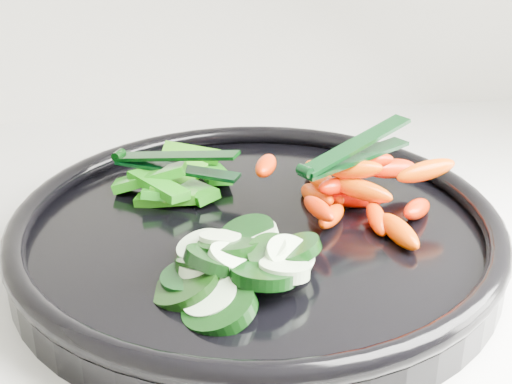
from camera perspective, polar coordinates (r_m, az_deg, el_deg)
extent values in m
cylinder|color=black|center=(0.55, 0.00, -3.97)|extent=(0.44, 0.44, 0.02)
torus|color=black|center=(0.54, 0.00, -2.28)|extent=(0.44, 0.44, 0.02)
cylinder|color=black|center=(0.45, -2.93, -9.24)|extent=(0.07, 0.07, 0.03)
cylinder|color=#B7CEA5|center=(0.46, -3.60, -8.61)|extent=(0.05, 0.05, 0.02)
cylinder|color=black|center=(0.49, -3.79, -5.97)|extent=(0.05, 0.05, 0.03)
cylinder|color=beige|center=(0.48, -4.19, -6.55)|extent=(0.04, 0.04, 0.03)
cylinder|color=black|center=(0.51, -4.13, -4.88)|extent=(0.05, 0.05, 0.02)
cylinder|color=beige|center=(0.51, -4.32, -4.51)|extent=(0.05, 0.05, 0.02)
cylinder|color=black|center=(0.48, -4.96, -6.85)|extent=(0.06, 0.06, 0.02)
cylinder|color=#D2EDBE|center=(0.49, -4.32, -6.06)|extent=(0.04, 0.04, 0.01)
cylinder|color=black|center=(0.47, -5.54, -7.51)|extent=(0.06, 0.06, 0.03)
cylinder|color=beige|center=(0.47, -4.09, -7.09)|extent=(0.04, 0.04, 0.02)
cylinder|color=black|center=(0.49, 3.02, -4.68)|extent=(0.05, 0.06, 0.03)
cylinder|color=beige|center=(0.48, 1.03, -4.92)|extent=(0.04, 0.04, 0.02)
cylinder|color=black|center=(0.49, -2.13, -4.38)|extent=(0.05, 0.05, 0.02)
cylinder|color=#D9F6C5|center=(0.50, -2.89, -3.84)|extent=(0.04, 0.04, 0.01)
cylinder|color=black|center=(0.48, -3.21, -5.52)|extent=(0.05, 0.05, 0.03)
cylinder|color=#D5F2C1|center=(0.47, -1.90, -5.61)|extent=(0.05, 0.05, 0.03)
cylinder|color=black|center=(0.48, 1.38, -5.18)|extent=(0.05, 0.05, 0.03)
cylinder|color=#DEF8C6|center=(0.48, 2.68, -5.20)|extent=(0.04, 0.04, 0.03)
cylinder|color=black|center=(0.51, -0.70, -3.50)|extent=(0.06, 0.06, 0.02)
cylinder|color=beige|center=(0.50, -0.09, -3.61)|extent=(0.04, 0.04, 0.02)
cylinder|color=black|center=(0.46, 0.60, -6.61)|extent=(0.06, 0.06, 0.02)
cylinder|color=beige|center=(0.47, 2.29, -6.26)|extent=(0.04, 0.04, 0.02)
ellipsoid|color=#F33600|center=(0.55, 9.64, -2.09)|extent=(0.02, 0.04, 0.02)
ellipsoid|color=#E53100|center=(0.55, 6.06, -1.94)|extent=(0.04, 0.05, 0.02)
ellipsoid|color=#DC4D00|center=(0.53, 11.36, -3.10)|extent=(0.03, 0.05, 0.02)
ellipsoid|color=#F14A00|center=(0.58, 4.89, -0.26)|extent=(0.03, 0.05, 0.03)
ellipsoid|color=#E92900|center=(0.57, 12.75, -1.33)|extent=(0.04, 0.05, 0.03)
ellipsoid|color=#F33000|center=(0.58, 6.19, -0.19)|extent=(0.02, 0.04, 0.02)
ellipsoid|color=#F00D00|center=(0.58, 8.00, -0.49)|extent=(0.05, 0.02, 0.03)
ellipsoid|color=#FB5600|center=(0.62, 5.03, 1.53)|extent=(0.03, 0.05, 0.02)
ellipsoid|color=#EA3D00|center=(0.53, 5.04, -1.33)|extent=(0.03, 0.05, 0.02)
ellipsoid|color=#EF3F00|center=(0.60, 7.75, 1.94)|extent=(0.02, 0.05, 0.03)
ellipsoid|color=#E55D00|center=(0.57, 5.21, 0.85)|extent=(0.02, 0.04, 0.02)
ellipsoid|color=#DB5600|center=(0.56, 8.43, 0.18)|extent=(0.05, 0.04, 0.02)
ellipsoid|color=red|center=(0.56, 6.40, 0.52)|extent=(0.04, 0.04, 0.02)
ellipsoid|color=#FF4200|center=(0.60, 10.75, 1.86)|extent=(0.06, 0.03, 0.02)
ellipsoid|color=#EB4F00|center=(0.56, 8.01, 1.76)|extent=(0.04, 0.03, 0.02)
ellipsoid|color=red|center=(0.56, 0.80, 2.11)|extent=(0.03, 0.05, 0.02)
ellipsoid|color=#F23900|center=(0.58, 9.07, 2.43)|extent=(0.04, 0.02, 0.02)
ellipsoid|color=#EA4000|center=(0.57, 13.44, 1.68)|extent=(0.05, 0.03, 0.02)
cube|color=#0A6E0E|center=(0.60, -5.20, 0.15)|extent=(0.05, 0.06, 0.02)
cube|color=#1D710A|center=(0.60, -6.28, 0.09)|extent=(0.05, 0.06, 0.03)
cube|color=#0A6A0F|center=(0.63, -3.34, 1.46)|extent=(0.03, 0.06, 0.02)
cube|color=#20710A|center=(0.59, -7.15, -0.52)|extent=(0.05, 0.03, 0.02)
cube|color=#19700A|center=(0.61, -6.07, 0.72)|extent=(0.05, 0.06, 0.02)
cube|color=#196409|center=(0.60, -8.01, 0.17)|extent=(0.02, 0.06, 0.03)
cube|color=#106E0A|center=(0.60, -8.49, 1.17)|extent=(0.06, 0.03, 0.03)
cube|color=#256C0A|center=(0.59, -7.84, 0.55)|extent=(0.05, 0.06, 0.01)
cube|color=#1F6409|center=(0.65, -5.19, 3.14)|extent=(0.05, 0.03, 0.02)
cylinder|color=black|center=(0.52, 3.94, 1.69)|extent=(0.01, 0.01, 0.01)
cube|color=black|center=(0.56, 8.01, 2.73)|extent=(0.10, 0.07, 0.00)
cube|color=black|center=(0.56, 8.08, 3.81)|extent=(0.10, 0.07, 0.02)
cylinder|color=black|center=(0.62, -10.93, 2.93)|extent=(0.01, 0.01, 0.01)
cube|color=black|center=(0.60, -6.36, 1.87)|extent=(0.10, 0.07, 0.00)
cube|color=black|center=(0.60, -6.41, 2.88)|extent=(0.10, 0.07, 0.02)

